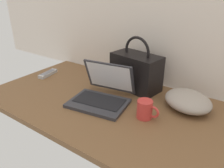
# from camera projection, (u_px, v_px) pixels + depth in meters

# --- Properties ---
(desk) EXTENTS (1.60, 0.76, 0.03)m
(desk) POSITION_uv_depth(u_px,v_px,m) (120.00, 109.00, 1.18)
(desk) COLOR brown
(desk) RESTS_ON ground
(laptop) EXTENTS (0.35, 0.34, 0.21)m
(laptop) POSITION_uv_depth(u_px,v_px,m) (102.00, 94.00, 1.21)
(laptop) COLOR #2D2D33
(laptop) RESTS_ON desk
(coffee_mug) EXTENTS (0.11, 0.08, 0.09)m
(coffee_mug) POSITION_uv_depth(u_px,v_px,m) (145.00, 109.00, 1.06)
(coffee_mug) COLOR red
(coffee_mug) RESTS_ON desk
(remote_control_near) EXTENTS (0.07, 0.17, 0.02)m
(remote_control_near) POSITION_uv_depth(u_px,v_px,m) (48.00, 74.00, 1.57)
(remote_control_near) COLOR #B7B7B7
(remote_control_near) RESTS_ON desk
(handbag) EXTENTS (0.32, 0.21, 0.33)m
(handbag) POSITION_uv_depth(u_px,v_px,m) (136.00, 71.00, 1.33)
(handbag) COLOR black
(handbag) RESTS_ON desk
(cushion) EXTENTS (0.33, 0.32, 0.09)m
(cushion) POSITION_uv_depth(u_px,v_px,m) (188.00, 101.00, 1.14)
(cushion) COLOR gray
(cushion) RESTS_ON desk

